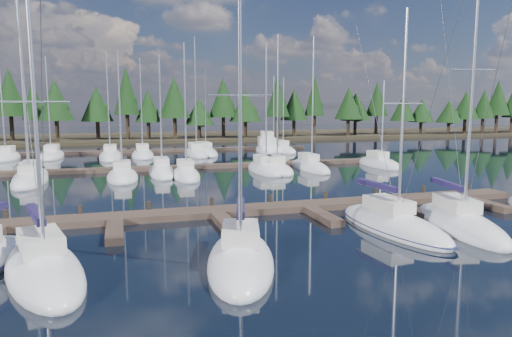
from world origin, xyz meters
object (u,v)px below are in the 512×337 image
object	(u,v)px
main_dock	(217,214)
front_sailboat_3	(241,260)
front_sailboat_2	(44,269)
front_sailboat_5	(459,223)
motor_yacht_right	(267,147)
front_sailboat_4	(392,225)

from	to	relation	value
main_dock	front_sailboat_3	bearing A→B (deg)	-95.26
front_sailboat_2	front_sailboat_5	size ratio (longest dim) A/B	0.80
front_sailboat_5	motor_yacht_right	world-z (taller)	front_sailboat_5
front_sailboat_2	front_sailboat_3	size ratio (longest dim) A/B	0.96
front_sailboat_5	front_sailboat_3	bearing A→B (deg)	-169.65
front_sailboat_3	front_sailboat_5	distance (m)	13.40
front_sailboat_4	motor_yacht_right	bearing A→B (deg)	80.87
front_sailboat_5	front_sailboat_4	bearing A→B (deg)	166.83
front_sailboat_5	main_dock	bearing A→B (deg)	152.68
front_sailboat_3	motor_yacht_right	bearing A→B (deg)	70.94
main_dock	front_sailboat_5	distance (m)	13.92
front_sailboat_2	main_dock	bearing A→B (deg)	41.29
front_sailboat_2	front_sailboat_3	xyz separation A→B (m)	(7.86, -1.18, 0.01)
front_sailboat_4	front_sailboat_5	world-z (taller)	front_sailboat_5
main_dock	motor_yacht_right	bearing A→B (deg)	68.11
main_dock	front_sailboat_5	bearing A→B (deg)	-27.32
front_sailboat_3	front_sailboat_4	xyz separation A→B (m)	(9.49, 3.27, -0.01)
main_dock	front_sailboat_2	world-z (taller)	front_sailboat_2
front_sailboat_2	front_sailboat_3	distance (m)	7.95
front_sailboat_4	front_sailboat_5	bearing A→B (deg)	-13.17
main_dock	motor_yacht_right	size ratio (longest dim) A/B	4.25
front_sailboat_4	motor_yacht_right	distance (m)	45.83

